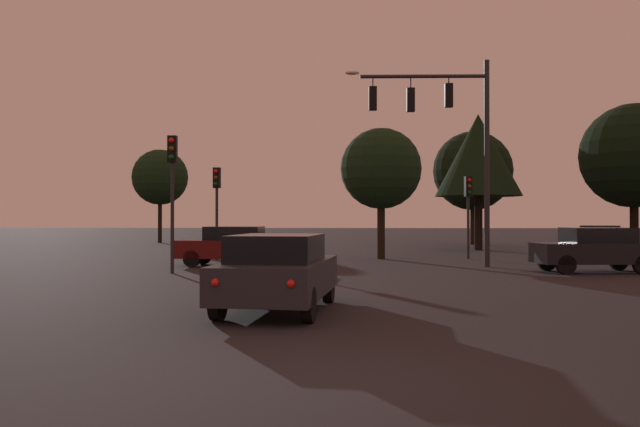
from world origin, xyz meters
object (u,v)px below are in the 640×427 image
object	(u,v)px
car_far_lane	(601,242)
tree_right_cluster	(634,156)
traffic_light_median	(468,200)
tree_lot_edge	(381,169)
traffic_signal_mast_arm	(445,124)
car_crossing_right	(594,249)
traffic_light_corner_left	(172,176)
tree_left_far	(473,171)
traffic_light_corner_right	(217,194)
tree_behind_sign	(160,177)
tree_center_horizon	(478,155)
car_nearside_lane	(278,271)
car_crossing_left	(232,245)

from	to	relation	value
car_far_lane	tree_right_cluster	size ratio (longest dim) A/B	0.53
traffic_light_median	tree_lot_edge	world-z (taller)	tree_lot_edge
traffic_signal_mast_arm	car_crossing_right	distance (m)	6.95
traffic_light_corner_left	tree_right_cluster	distance (m)	26.12
traffic_signal_mast_arm	tree_left_far	xyz separation A→B (m)	(4.96, 20.08, -0.29)
traffic_light_corner_right	car_crossing_right	world-z (taller)	traffic_light_corner_right
traffic_light_corner_right	tree_left_far	size ratio (longest dim) A/B	0.52
car_crossing_right	traffic_light_corner_right	bearing A→B (deg)	158.70
car_far_lane	tree_behind_sign	size ratio (longest dim) A/B	0.62
traffic_light_median	tree_right_cluster	distance (m)	12.59
car_crossing_right	tree_center_horizon	world-z (taller)	tree_center_horizon
traffic_light_corner_right	car_nearside_lane	xyz separation A→B (m)	(4.38, -14.79, -2.09)
car_crossing_left	car_crossing_right	size ratio (longest dim) A/B	0.98
traffic_light_corner_left	car_far_lane	size ratio (longest dim) A/B	1.06
car_far_lane	tree_right_cluster	xyz separation A→B (m)	(4.56, 7.00, 4.48)
traffic_light_corner_right	car_crossing_left	distance (m)	4.06
car_nearside_lane	car_far_lane	distance (m)	20.18
tree_center_horizon	tree_lot_edge	size ratio (longest dim) A/B	1.32
car_crossing_left	tree_left_far	world-z (taller)	tree_left_far
traffic_light_median	tree_center_horizon	world-z (taller)	tree_center_horizon
traffic_light_median	car_crossing_right	size ratio (longest dim) A/B	0.90
traffic_light_corner_left	traffic_light_median	world-z (taller)	traffic_light_corner_left
car_nearside_lane	tree_left_far	size ratio (longest dim) A/B	0.55
car_crossing_left	car_far_lane	size ratio (longest dim) A/B	0.94
car_crossing_right	tree_lot_edge	size ratio (longest dim) A/B	0.70
traffic_light_median	car_nearside_lane	world-z (taller)	traffic_light_median
traffic_light_median	tree_center_horizon	xyz separation A→B (m)	(2.05, 7.83, 2.79)
tree_behind_sign	traffic_signal_mast_arm	bearing A→B (deg)	-51.41
tree_left_far	tree_lot_edge	bearing A→B (deg)	-114.55
car_nearside_lane	tree_right_cluster	bearing A→B (deg)	53.17
traffic_light_corner_right	tree_lot_edge	bearing A→B (deg)	9.01
traffic_light_corner_right	tree_behind_sign	size ratio (longest dim) A/B	0.58
traffic_light_corner_left	traffic_light_corner_right	distance (m)	6.54
car_far_lane	tree_right_cluster	bearing A→B (deg)	56.91
traffic_signal_mast_arm	car_crossing_left	world-z (taller)	traffic_signal_mast_arm
traffic_light_corner_left	tree_center_horizon	distance (m)	20.67
car_nearside_lane	car_crossing_left	xyz separation A→B (m)	(-3.11, 11.55, -0.00)
car_crossing_right	traffic_light_corner_left	bearing A→B (deg)	-175.89
traffic_signal_mast_arm	traffic_light_corner_left	world-z (taller)	traffic_signal_mast_arm
traffic_signal_mast_arm	traffic_light_corner_right	distance (m)	10.30
traffic_signal_mast_arm	car_far_lane	xyz separation A→B (m)	(7.48, 4.30, -4.62)
tree_right_cluster	traffic_signal_mast_arm	bearing A→B (deg)	-136.80
traffic_light_corner_left	car_crossing_right	world-z (taller)	traffic_light_corner_left
car_crossing_right	tree_behind_sign	bearing A→B (deg)	132.50
traffic_light_median	tree_left_far	size ratio (longest dim) A/B	0.47
car_crossing_left	tree_left_far	distance (m)	24.35
tree_right_cluster	tree_lot_edge	bearing A→B (deg)	-154.18
traffic_light_corner_left	tree_center_horizon	world-z (taller)	tree_center_horizon
car_nearside_lane	car_crossing_right	xyz separation A→B (m)	(9.74, 9.29, -0.00)
car_nearside_lane	tree_center_horizon	bearing A→B (deg)	69.74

